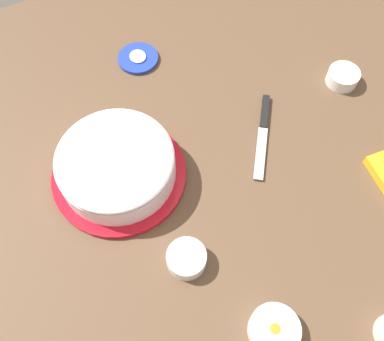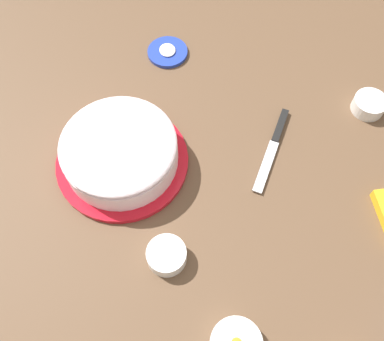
{
  "view_description": "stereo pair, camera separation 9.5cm",
  "coord_description": "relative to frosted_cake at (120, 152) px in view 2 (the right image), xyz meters",
  "views": [
    {
      "loc": [
        -0.36,
        0.28,
        0.87
      ],
      "look_at": [
        0.04,
        0.08,
        0.04
      ],
      "focal_mm": 40.74,
      "sensor_mm": 36.0,
      "label": 1
    },
    {
      "loc": [
        -0.39,
        0.19,
        0.87
      ],
      "look_at": [
        0.04,
        0.08,
        0.04
      ],
      "focal_mm": 40.74,
      "sensor_mm": 36.0,
      "label": 2
    }
  ],
  "objects": [
    {
      "name": "spreading_knife",
      "position": [
        -0.04,
        -0.35,
        -0.04
      ],
      "size": [
        0.2,
        0.15,
        0.01
      ],
      "color": "silver",
      "rests_on": "ground_plane"
    },
    {
      "name": "sprinkle_bowl_pink",
      "position": [
        -0.24,
        -0.05,
        -0.03
      ],
      "size": [
        0.08,
        0.08,
        0.04
      ],
      "color": "white",
      "rests_on": "ground_plane"
    },
    {
      "name": "ground_plane",
      "position": [
        -0.12,
        -0.22,
        -0.05
      ],
      "size": [
        1.54,
        1.54,
        0.0
      ],
      "primitive_type": "plane",
      "color": "brown"
    },
    {
      "name": "sprinkle_bowl_green",
      "position": [
        0.0,
        -0.61,
        -0.03
      ],
      "size": [
        0.08,
        0.08,
        0.04
      ],
      "color": "white",
      "rests_on": "ground_plane"
    },
    {
      "name": "frosted_cake",
      "position": [
        0.0,
        0.0,
        0.0
      ],
      "size": [
        0.3,
        0.3,
        0.1
      ],
      "color": "red",
      "rests_on": "ground_plane"
    },
    {
      "name": "frosting_tub_lid",
      "position": [
        0.3,
        -0.17,
        -0.04
      ],
      "size": [
        0.11,
        0.11,
        0.02
      ],
      "color": "#233DAD",
      "rests_on": "ground_plane"
    }
  ]
}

